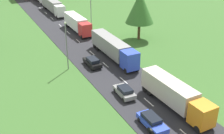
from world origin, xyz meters
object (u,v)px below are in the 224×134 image
object	(u,v)px
car_third	(125,91)
lamppost_second	(67,44)
tree_birch	(140,7)
truck_fourth	(53,5)
car_second	(152,121)
lamppost_third	(91,11)
car_fourth	(92,62)
motorcycle_courier	(152,132)
truck_third	(77,23)
truck_second	(113,48)
truck_lead	(175,94)

from	to	relation	value
car_third	lamppost_second	size ratio (longest dim) A/B	0.49
tree_birch	truck_fourth	bearing A→B (deg)	108.64
tree_birch	car_second	bearing A→B (deg)	-118.89
car_second	lamppost_third	bearing A→B (deg)	77.15
car_third	lamppost_third	world-z (taller)	lamppost_third
car_third	car_fourth	size ratio (longest dim) A/B	0.93
car_second	truck_fourth	bearing A→B (deg)	85.13
car_fourth	motorcycle_courier	xyz separation A→B (m)	(-1.41, -20.59, -0.32)
tree_birch	truck_third	bearing A→B (deg)	133.23
truck_third	car_fourth	distance (m)	19.82
tree_birch	car_fourth	bearing A→B (deg)	-150.31
truck_third	truck_fourth	xyz separation A→B (m)	(-0.06, 19.60, 0.07)
truck_second	lamppost_second	distance (m)	9.42
car_second	car_third	distance (m)	7.78
truck_third	motorcycle_courier	xyz separation A→B (m)	(-5.92, -39.85, -1.57)
truck_third	lamppost_third	size ratio (longest dim) A/B	1.56
truck_third	tree_birch	distance (m)	15.71
car_second	lamppost_third	xyz separation A→B (m)	(9.02, 39.52, 3.44)
truck_fourth	car_third	size ratio (longest dim) A/B	3.64
car_second	car_fourth	size ratio (longest dim) A/B	1.03
truck_third	lamppost_second	distance (m)	20.52
motorcycle_courier	lamppost_third	bearing A→B (deg)	76.35
car_third	lamppost_second	xyz separation A→B (m)	(-4.25, 12.27, 3.87)
car_third	lamppost_third	xyz separation A→B (m)	(8.46, 31.76, 3.45)
truck_third	lamppost_third	distance (m)	4.69
truck_third	lamppost_second	size ratio (longest dim) A/B	1.41
truck_second	car_fourth	distance (m)	5.24
car_second	truck_third	bearing A→B (deg)	82.59
lamppost_second	tree_birch	xyz separation A→B (m)	(18.91, 7.54, 2.36)
car_fourth	lamppost_second	world-z (taller)	lamppost_second
lamppost_second	lamppost_third	distance (m)	23.27
truck_third	car_second	world-z (taller)	truck_third
truck_third	truck_fourth	world-z (taller)	truck_fourth
truck_fourth	car_fourth	world-z (taller)	truck_fourth
truck_second	lamppost_second	bearing A→B (deg)	-176.20
lamppost_third	tree_birch	world-z (taller)	tree_birch
truck_second	truck_fourth	xyz separation A→B (m)	(-0.41, 37.40, 0.03)
truck_third	lamppost_third	world-z (taller)	lamppost_third
car_fourth	lamppost_third	world-z (taller)	lamppost_third
motorcycle_courier	lamppost_third	size ratio (longest dim) A/B	0.25
truck_second	car_second	xyz separation A→B (m)	(-5.35, -20.63, -1.31)
car_fourth	tree_birch	bearing A→B (deg)	29.69
motorcycle_courier	lamppost_second	xyz separation A→B (m)	(-2.77, 21.45, 4.15)
truck_fourth	car_second	xyz separation A→B (m)	(-4.94, -58.04, -1.34)
truck_third	car_second	bearing A→B (deg)	-97.41
truck_second	truck_third	distance (m)	17.81
truck_lead	car_second	bearing A→B (deg)	-155.85
truck_lead	car_second	distance (m)	5.64
truck_second	car_third	bearing A→B (deg)	-110.44
car_fourth	lamppost_third	distance (m)	22.33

